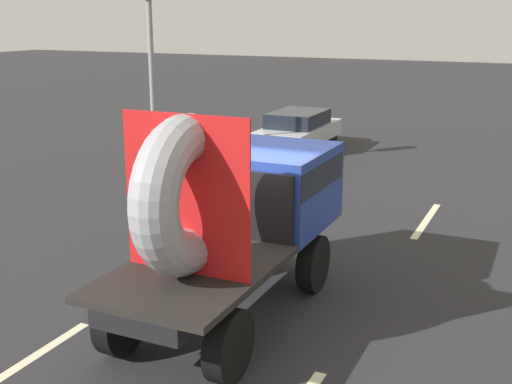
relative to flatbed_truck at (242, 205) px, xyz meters
name	(u,v)px	position (x,y,z in m)	size (l,w,h in m)	color
ground_plane	(221,306)	(-0.29, -0.21, -1.70)	(120.00, 120.00, 0.00)	#28282B
flatbed_truck	(242,205)	(0.00, 0.00, 0.00)	(2.02, 5.11, 3.39)	black
distant_sedan	(298,129)	(-3.78, 12.17, -0.97)	(1.80, 4.21, 1.37)	black
traffic_light	(151,41)	(-6.51, 7.31, 2.17)	(0.42, 0.36, 5.95)	gray
lane_dash_left_near	(26,362)	(-1.89, -2.91, -1.70)	(2.50, 0.16, 0.01)	beige
lane_dash_left_far	(272,205)	(-1.89, 5.52, -1.70)	(2.58, 0.16, 0.01)	beige
lane_dash_right_far	(426,220)	(1.89, 5.85, -1.70)	(2.86, 0.16, 0.01)	beige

